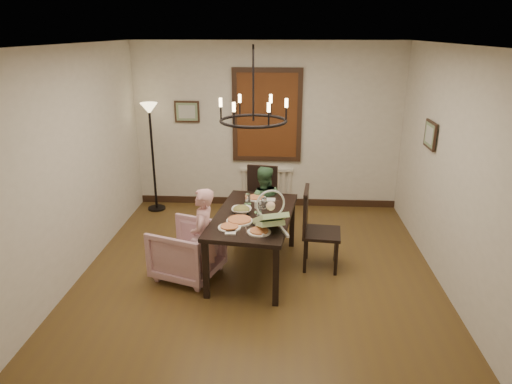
# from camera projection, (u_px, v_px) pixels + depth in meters

# --- Properties ---
(room_shell) EXTENTS (4.51, 5.00, 2.81)m
(room_shell) POSITION_uv_depth(u_px,v_px,m) (260.00, 161.00, 5.70)
(room_shell) COLOR #523A1C
(room_shell) RESTS_ON ground
(dining_table) EXTENTS (1.13, 1.76, 0.77)m
(dining_table) POSITION_uv_depth(u_px,v_px,m) (254.00, 220.00, 5.74)
(dining_table) COLOR black
(dining_table) RESTS_ON room_shell
(chair_far) EXTENTS (0.53, 0.53, 1.05)m
(chair_far) POSITION_uv_depth(u_px,v_px,m) (259.00, 203.00, 6.78)
(chair_far) COLOR black
(chair_far) RESTS_ON room_shell
(chair_right) EXTENTS (0.52, 0.52, 1.08)m
(chair_right) POSITION_uv_depth(u_px,v_px,m) (322.00, 229.00, 5.85)
(chair_right) COLOR black
(chair_right) RESTS_ON room_shell
(armchair) EXTENTS (0.96, 0.95, 0.69)m
(armchair) POSITION_uv_depth(u_px,v_px,m) (187.00, 251.00, 5.70)
(armchair) COLOR #D4A2A6
(armchair) RESTS_ON room_shell
(elderly_woman) EXTENTS (0.26, 0.38, 1.01)m
(elderly_woman) POSITION_uv_depth(u_px,v_px,m) (203.00, 245.00, 5.48)
(elderly_woman) COLOR #DD9C9D
(elderly_woman) RESTS_ON room_shell
(seated_man) EXTENTS (0.49, 0.39, 0.96)m
(seated_man) POSITION_uv_depth(u_px,v_px,m) (263.00, 212.00, 6.55)
(seated_man) COLOR #437148
(seated_man) RESTS_ON room_shell
(baby_bouncer) EXTENTS (0.51, 0.59, 0.32)m
(baby_bouncer) POSITION_uv_depth(u_px,v_px,m) (270.00, 217.00, 5.21)
(baby_bouncer) COLOR #C0EBA2
(baby_bouncer) RESTS_ON dining_table
(salad_bowl) EXTENTS (0.30, 0.30, 0.07)m
(salad_bowl) POSITION_uv_depth(u_px,v_px,m) (241.00, 210.00, 5.74)
(salad_bowl) COLOR white
(salad_bowl) RESTS_ON dining_table
(pizza_platter) EXTENTS (0.32, 0.32, 0.04)m
(pizza_platter) POSITION_uv_depth(u_px,v_px,m) (239.00, 220.00, 5.47)
(pizza_platter) COLOR tan
(pizza_platter) RESTS_ON dining_table
(drinking_glass) EXTENTS (0.07, 0.07, 0.13)m
(drinking_glass) POSITION_uv_depth(u_px,v_px,m) (259.00, 210.00, 5.65)
(drinking_glass) COLOR silver
(drinking_glass) RESTS_ON dining_table
(window_blinds) EXTENTS (1.00, 0.03, 1.40)m
(window_blinds) POSITION_uv_depth(u_px,v_px,m) (267.00, 116.00, 7.60)
(window_blinds) COLOR brown
(window_blinds) RESTS_ON room_shell
(radiator) EXTENTS (0.92, 0.12, 0.62)m
(radiator) POSITION_uv_depth(u_px,v_px,m) (266.00, 186.00, 8.04)
(radiator) COLOR silver
(radiator) RESTS_ON room_shell
(picture_back) EXTENTS (0.42, 0.03, 0.36)m
(picture_back) POSITION_uv_depth(u_px,v_px,m) (187.00, 112.00, 7.67)
(picture_back) COLOR black
(picture_back) RESTS_ON room_shell
(picture_right) EXTENTS (0.03, 0.42, 0.36)m
(picture_right) POSITION_uv_depth(u_px,v_px,m) (430.00, 135.00, 5.98)
(picture_right) COLOR black
(picture_right) RESTS_ON room_shell
(floor_lamp) EXTENTS (0.30, 0.30, 1.80)m
(floor_lamp) POSITION_uv_depth(u_px,v_px,m) (153.00, 159.00, 7.65)
(floor_lamp) COLOR black
(floor_lamp) RESTS_ON room_shell
(chandelier) EXTENTS (0.80, 0.80, 0.04)m
(chandelier) POSITION_uv_depth(u_px,v_px,m) (253.00, 121.00, 5.31)
(chandelier) COLOR black
(chandelier) RESTS_ON room_shell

